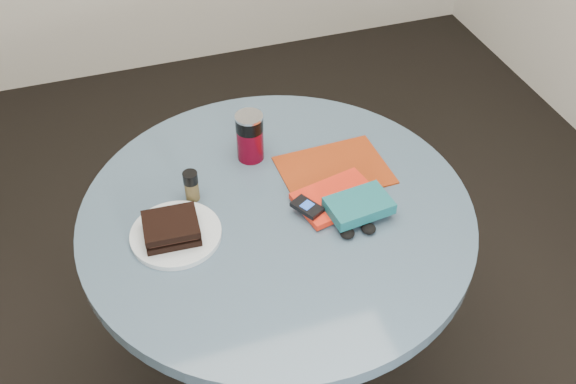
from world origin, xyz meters
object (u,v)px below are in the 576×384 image
object	(u,v)px
table	(277,252)
sandwich	(171,228)
pepper_grinder	(191,186)
red_book	(336,198)
soda_can	(250,137)
mp3_player	(307,207)
plate	(176,234)
magazine	(334,170)
novel	(359,206)
headphones	(358,231)

from	to	relation	value
table	sandwich	xyz separation A→B (m)	(-0.27, -0.02, 0.20)
pepper_grinder	red_book	distance (m)	0.37
table	sandwich	bearing A→B (deg)	-175.91
soda_can	pepper_grinder	bearing A→B (deg)	-148.89
red_book	mp3_player	size ratio (longest dim) A/B	2.28
plate	mp3_player	distance (m)	0.33
magazine	red_book	world-z (taller)	red_book
plate	magazine	distance (m)	0.46
table	magazine	world-z (taller)	magazine
soda_can	magazine	distance (m)	0.24
magazine	novel	world-z (taller)	novel
sandwich	mp3_player	world-z (taller)	sandwich
red_book	novel	bearing A→B (deg)	-75.54
sandwich	pepper_grinder	distance (m)	0.15
red_book	novel	xyz separation A→B (m)	(0.03, -0.07, 0.02)
plate	novel	world-z (taller)	novel
magazine	novel	size ratio (longest dim) A/B	1.82
sandwich	red_book	bearing A→B (deg)	-0.45
table	novel	distance (m)	0.29
table	soda_can	distance (m)	0.32
pepper_grinder	mp3_player	world-z (taller)	pepper_grinder
plate	red_book	xyz separation A→B (m)	(0.41, -0.01, 0.01)
soda_can	pepper_grinder	distance (m)	0.22
table	soda_can	world-z (taller)	soda_can
sandwich	plate	bearing A→B (deg)	33.79
sandwich	pepper_grinder	bearing A→B (deg)	58.60
pepper_grinder	headphones	xyz separation A→B (m)	(0.35, -0.25, -0.03)
red_book	headphones	distance (m)	0.12
sandwich	novel	distance (m)	0.46
plate	sandwich	xyz separation A→B (m)	(-0.01, -0.01, 0.03)
table	mp3_player	distance (m)	0.21
red_book	headphones	bearing A→B (deg)	-97.90
table	novel	xyz separation A→B (m)	(0.18, -0.09, 0.20)
novel	sandwich	bearing A→B (deg)	164.86
table	novel	size ratio (longest dim) A/B	6.42
soda_can	sandwich	bearing A→B (deg)	-137.94
table	plate	bearing A→B (deg)	-177.09
table	headphones	size ratio (longest dim) A/B	10.83
novel	headphones	world-z (taller)	novel
magazine	headphones	world-z (taller)	headphones
pepper_grinder	plate	bearing A→B (deg)	-119.49
magazine	mp3_player	xyz separation A→B (m)	(-0.13, -0.14, 0.03)
soda_can	plate	bearing A→B (deg)	-137.68
plate	pepper_grinder	size ratio (longest dim) A/B	2.55
plate	red_book	world-z (taller)	red_book
soda_can	novel	world-z (taller)	soda_can
red_book	plate	bearing A→B (deg)	166.70
novel	headphones	bearing A→B (deg)	-119.53
headphones	red_book	bearing A→B (deg)	94.11
plate	headphones	size ratio (longest dim) A/B	2.39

